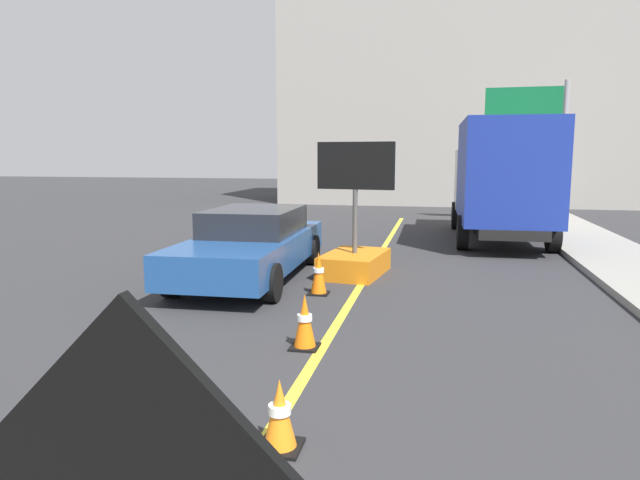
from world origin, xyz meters
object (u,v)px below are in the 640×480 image
at_px(pickup_car, 252,244).
at_px(box_truck, 501,177).
at_px(arrow_board_trailer, 355,251).
at_px(traffic_cone_far_lane, 305,322).
at_px(traffic_cone_curbside, 319,273).
at_px(traffic_cone_mid_lane, 280,415).
at_px(highway_guide_sign, 541,127).

bearing_deg(pickup_car, box_truck, 49.74).
bearing_deg(arrow_board_trailer, traffic_cone_far_lane, -89.47).
bearing_deg(pickup_car, traffic_cone_curbside, -33.70).
xyz_separation_m(arrow_board_trailer, box_truck, (3.37, 5.53, 1.33)).
bearing_deg(traffic_cone_curbside, box_truck, 62.92).
xyz_separation_m(arrow_board_trailer, traffic_cone_far_lane, (0.04, -4.64, -0.13)).
bearing_deg(traffic_cone_mid_lane, traffic_cone_far_lane, 98.59).
relative_size(traffic_cone_far_lane, traffic_cone_curbside, 0.92).
relative_size(highway_guide_sign, traffic_cone_far_lane, 7.09).
bearing_deg(traffic_cone_mid_lane, traffic_cone_curbside, 98.50).
height_order(highway_guide_sign, traffic_cone_curbside, highway_guide_sign).
bearing_deg(traffic_cone_far_lane, traffic_cone_curbside, 98.42).
bearing_deg(arrow_board_trailer, highway_guide_sign, 63.27).
bearing_deg(box_truck, traffic_cone_far_lane, -108.13).
bearing_deg(highway_guide_sign, pickup_car, -122.96).
bearing_deg(traffic_cone_curbside, arrow_board_trailer, 78.20).
bearing_deg(highway_guide_sign, box_truck, -110.53).
height_order(highway_guide_sign, traffic_cone_mid_lane, highway_guide_sign).
height_order(box_truck, traffic_cone_curbside, box_truck).
xyz_separation_m(arrow_board_trailer, traffic_cone_curbside, (-0.38, -1.80, -0.11)).
distance_m(arrow_board_trailer, traffic_cone_mid_lane, 7.16).
relative_size(arrow_board_trailer, traffic_cone_curbside, 3.54).
bearing_deg(traffic_cone_mid_lane, highway_guide_sign, 74.87).
xyz_separation_m(arrow_board_trailer, highway_guide_sign, (5.08, 10.08, 2.94)).
height_order(pickup_car, traffic_cone_far_lane, pickup_car).
distance_m(traffic_cone_far_lane, traffic_cone_curbside, 2.87).
bearing_deg(highway_guide_sign, traffic_cone_far_lane, -108.88).
height_order(pickup_car, traffic_cone_curbside, pickup_car).
distance_m(pickup_car, traffic_cone_far_lane, 4.38).
xyz_separation_m(traffic_cone_mid_lane, traffic_cone_curbside, (-0.80, 5.34, 0.08)).
distance_m(traffic_cone_mid_lane, traffic_cone_curbside, 5.40).
relative_size(box_truck, traffic_cone_far_lane, 9.72).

